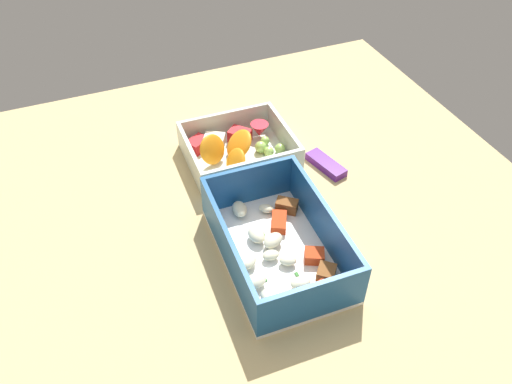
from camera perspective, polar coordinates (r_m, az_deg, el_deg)
table_surface at (r=73.62cm, az=0.79°, el=-2.59°), size 80.00×80.00×2.00cm
pasta_container at (r=65.70cm, az=2.39°, el=-5.89°), size 21.72×14.14×6.73cm
fruit_bowl at (r=80.56cm, az=-2.07°, el=4.77°), size 13.97×16.20×5.47cm
candy_bar at (r=80.16cm, az=7.72°, el=3.03°), size 7.38×4.09×1.20cm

